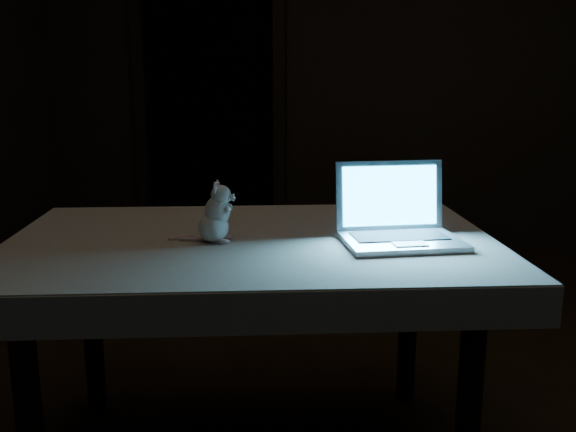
# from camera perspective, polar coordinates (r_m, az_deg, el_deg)

# --- Properties ---
(back_wall) EXTENTS (4.50, 0.04, 2.60)m
(back_wall) POSITION_cam_1_polar(r_m,az_deg,el_deg) (4.28, 7.64, 14.83)
(back_wall) COLOR black
(back_wall) RESTS_ON ground
(doorway) EXTENTS (1.06, 0.36, 2.13)m
(doorway) POSITION_cam_1_polar(r_m,az_deg,el_deg) (4.46, -7.04, 11.72)
(doorway) COLOR black
(doorway) RESTS_ON back_wall
(table) EXTENTS (1.39, 1.06, 0.66)m
(table) POSITION_cam_1_polar(r_m,az_deg,el_deg) (1.89, -3.16, -11.95)
(table) COLOR black
(table) RESTS_ON floor
(tablecloth) EXTENTS (1.48, 1.12, 0.09)m
(tablecloth) POSITION_cam_1_polar(r_m,az_deg,el_deg) (1.77, -2.00, -3.57)
(tablecloth) COLOR beige
(tablecloth) RESTS_ON table
(laptop) EXTENTS (0.38, 0.35, 0.21)m
(laptop) POSITION_cam_1_polar(r_m,az_deg,el_deg) (1.71, 10.24, 0.87)
(laptop) COLOR #B6B6BB
(laptop) RESTS_ON tablecloth
(plush_mouse) EXTENTS (0.15, 0.15, 0.16)m
(plush_mouse) POSITION_cam_1_polar(r_m,az_deg,el_deg) (1.73, -6.66, 0.37)
(plush_mouse) COLOR silver
(plush_mouse) RESTS_ON tablecloth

